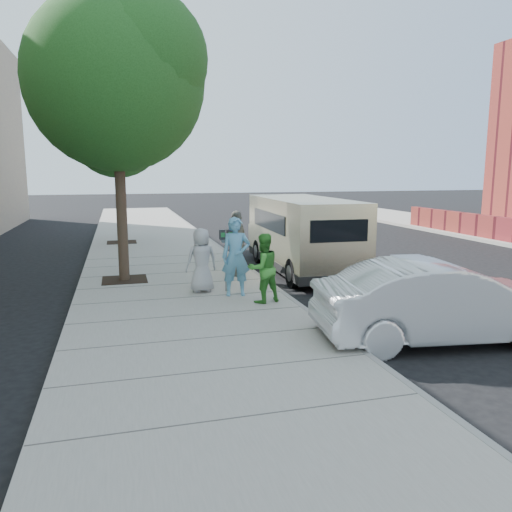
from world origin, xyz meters
name	(u,v)px	position (x,y,z in m)	size (l,w,h in m)	color
ground	(225,301)	(0.00, 0.00, 0.00)	(120.00, 120.00, 0.00)	black
sidewalk	(183,301)	(-1.00, 0.00, 0.07)	(5.00, 60.00, 0.15)	gray
curb_face	(281,294)	(1.44, 0.00, 0.07)	(0.12, 60.00, 0.16)	gray
tree_near	(117,74)	(-2.25, 2.40, 5.55)	(4.62, 4.60, 7.53)	black
tree_far	(118,126)	(-2.25, 10.00, 4.88)	(3.92, 3.80, 6.49)	black
parking_meter	(226,247)	(0.13, 0.38, 1.26)	(0.32, 0.14, 1.54)	gray
van	(302,233)	(3.06, 2.92, 1.21)	(2.24, 6.21, 2.28)	beige
sedan	(441,302)	(3.20, -3.91, 0.75)	(1.59, 4.56, 1.50)	silver
person_officer	(236,257)	(0.27, -0.09, 1.09)	(0.68, 0.45, 1.88)	#5CA0C4
person_green_shirt	(263,268)	(0.71, -0.89, 0.94)	(0.77, 0.60, 1.57)	green
person_gray_shirt	(202,260)	(-0.47, 0.45, 0.94)	(0.77, 0.50, 1.58)	#ABABAD
person_striped_polo	(237,243)	(0.83, 2.15, 1.08)	(1.09, 0.45, 1.86)	gray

